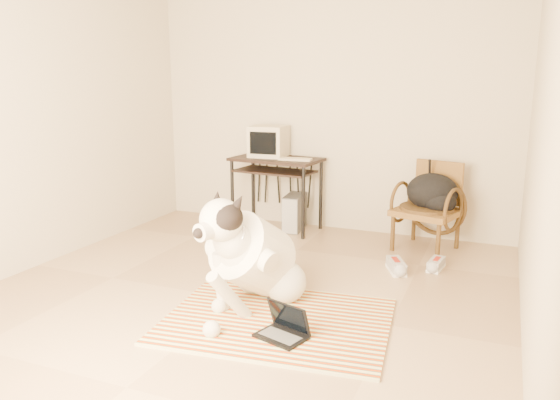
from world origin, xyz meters
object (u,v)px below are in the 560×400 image
Objects in this scene: crt_monitor at (269,141)px; pc_tower at (294,212)px; dog at (253,258)px; backpack at (434,193)px; rattan_chair at (429,206)px; computer_desk at (276,168)px; laptop at (284,328)px.

crt_monitor is 0.83m from pc_tower.
dog is at bearing -69.38° from crt_monitor.
backpack is (1.03, 1.91, 0.19)m from dog.
pc_tower is at bearing 175.11° from rattan_chair.
backpack is at bearing -2.88° from computer_desk.
pc_tower is at bearing 109.65° from laptop.
crt_monitor reaches higher than rattan_chair.
computer_desk is 0.31m from crt_monitor.
laptop is at bearing -44.38° from dog.
backpack is at bearing 61.52° from dog.
laptop is at bearing -104.07° from rattan_chair.
crt_monitor is at bearing 115.76° from laptop.
computer_desk is 0.53m from pc_tower.
dog is 2.66× the size of backpack.
dog reaches higher than pc_tower.
crt_monitor is at bearing 175.68° from pc_tower.
backpack is (1.81, -0.16, -0.41)m from crt_monitor.
computer_desk is 1.18× the size of rattan_chair.
pc_tower is at bearing -4.32° from crt_monitor.
rattan_chair is 0.14m from backpack.
dog reaches higher than laptop.
rattan_chair reaches higher than laptop.
dog is 2.16m from rattan_chair.
computer_desk is at bearing 114.10° from laptop.
dog is 2.10m from pc_tower.
laptop is at bearing -64.24° from crt_monitor.
rattan_chair reaches higher than backpack.
computer_desk is at bearing 108.27° from dog.
rattan_chair is (0.58, 2.32, 0.35)m from laptop.
pc_tower is 1.54m from backpack.
rattan_chair is at bearing 164.24° from backpack.
crt_monitor is at bearing 174.99° from backpack.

